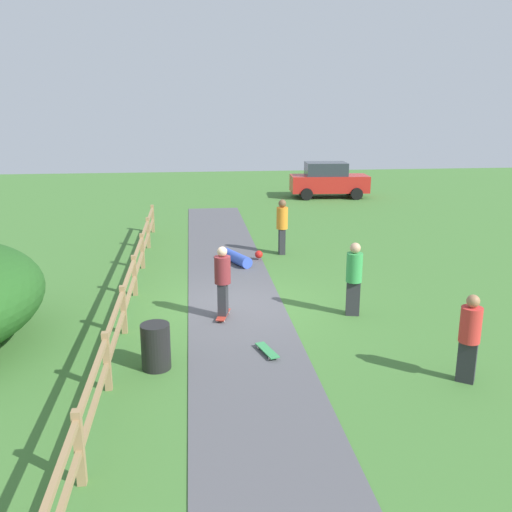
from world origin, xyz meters
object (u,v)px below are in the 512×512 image
at_px(skateboard_loose, 267,350).
at_px(bystander_green, 354,275).
at_px(bystander_red, 470,335).
at_px(skater_fallen, 238,258).
at_px(bystander_orange, 282,224).
at_px(parked_car_red, 328,180).
at_px(skater_riding, 223,279).
at_px(trash_bin, 156,346).

distance_m(skateboard_loose, bystander_green, 3.19).
height_order(skateboard_loose, bystander_red, bystander_red).
relative_size(skater_fallen, bystander_orange, 0.78).
relative_size(skater_fallen, skateboard_loose, 1.78).
bearing_deg(parked_car_red, bystander_red, -97.04).
height_order(bystander_orange, parked_car_red, parked_car_red).
bearing_deg(bystander_orange, skater_riding, -112.26).
xyz_separation_m(trash_bin, skater_riding, (1.43, 2.45, 0.54)).
distance_m(skater_fallen, skateboard_loose, 6.77).
bearing_deg(bystander_orange, bystander_green, -82.46).
bearing_deg(skater_riding, bystander_green, -2.41).
bearing_deg(parked_car_red, skater_riding, -111.39).
bearing_deg(trash_bin, bystander_green, 27.00).
xyz_separation_m(trash_bin, bystander_green, (4.54, 2.32, 0.54)).
relative_size(skater_fallen, bystander_green, 0.82).
bearing_deg(skater_riding, skateboard_loose, -69.86).
height_order(trash_bin, bystander_green, bystander_green).
bearing_deg(bystander_green, parked_car_red, 78.07).
height_order(trash_bin, skater_fallen, trash_bin).
bearing_deg(bystander_red, parked_car_red, 82.96).
relative_size(trash_bin, skater_riding, 0.52).
distance_m(skateboard_loose, bystander_orange, 8.03).
bearing_deg(bystander_orange, bystander_red, -78.65).
height_order(skater_riding, bystander_green, bystander_green).
distance_m(skater_riding, bystander_orange, 6.18).
relative_size(skateboard_loose, bystander_orange, 0.44).
relative_size(skateboard_loose, parked_car_red, 0.19).
xyz_separation_m(skateboard_loose, bystander_orange, (1.57, 7.81, 0.96)).
relative_size(skater_riding, skateboard_loose, 2.11).
bearing_deg(bystander_red, bystander_green, 107.46).
distance_m(trash_bin, skater_riding, 2.88).
bearing_deg(skater_fallen, bystander_orange, 33.46).
distance_m(skater_riding, parked_car_red, 18.70).
xyz_separation_m(skater_riding, skater_fallen, (0.76, 4.67, -0.79)).
distance_m(trash_bin, bystander_orange, 9.01).
height_order(trash_bin, bystander_red, bystander_red).
bearing_deg(bystander_green, skateboard_loose, -140.08).
bearing_deg(trash_bin, skateboard_loose, 9.10).
height_order(skater_riding, bystander_orange, bystander_orange).
distance_m(skater_fallen, bystander_green, 5.41).
bearing_deg(parked_car_red, skateboard_loose, -107.24).
bearing_deg(bystander_red, skater_fallen, 112.58).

